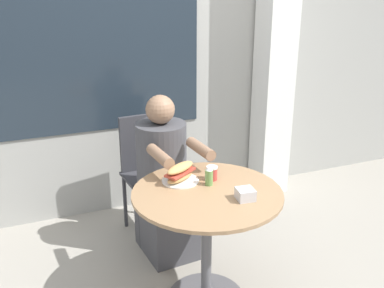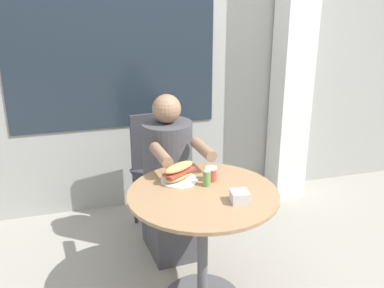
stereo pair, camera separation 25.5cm
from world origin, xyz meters
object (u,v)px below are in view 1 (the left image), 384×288
cafe_table (207,221)px  seated_diner (164,187)px  drink_cup (212,173)px  condiment_bottle (209,176)px  sandwich_on_plate (180,174)px  diner_chair (148,163)px

cafe_table → seated_diner: size_ratio=0.75×
seated_diner → drink_cup: size_ratio=13.60×
drink_cup → condiment_bottle: size_ratio=0.71×
drink_cup → seated_diner: bearing=106.6°
cafe_table → condiment_bottle: 0.25m
cafe_table → seated_diner: 0.60m
sandwich_on_plate → condiment_bottle: size_ratio=1.92×
seated_diner → sandwich_on_plate: bearing=79.8°
cafe_table → condiment_bottle: bearing=60.0°
cafe_table → sandwich_on_plate: bearing=116.6°
drink_cup → cafe_table: bearing=-123.4°
sandwich_on_plate → seated_diner: bearing=84.6°
seated_diner → drink_cup: bearing=101.8°
sandwich_on_plate → cafe_table: bearing=-63.4°
cafe_table → seated_diner: bearing=94.8°
cafe_table → diner_chair: bearing=93.7°
sandwich_on_plate → drink_cup: 0.18m
cafe_table → sandwich_on_plate: size_ratio=3.74×
diner_chair → sandwich_on_plate: bearing=83.1°
cafe_table → sandwich_on_plate: 0.30m
diner_chair → drink_cup: bearing=95.6°
diner_chair → seated_diner: (0.01, -0.35, -0.04)m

